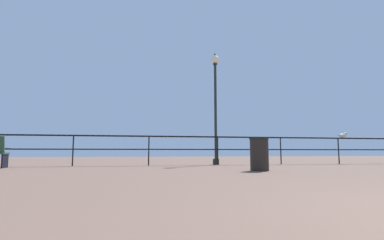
% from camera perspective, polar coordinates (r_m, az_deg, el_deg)
% --- Properties ---
extents(pier_railing, '(19.99, 0.05, 1.04)m').
position_cam_1_polar(pier_railing, '(10.67, 5.07, -4.62)').
color(pier_railing, black).
rests_on(pier_railing, ground_plane).
extents(lamppost_center, '(0.31, 0.31, 4.26)m').
position_cam_1_polar(lamppost_center, '(11.05, 4.63, 4.65)').
color(lamppost_center, black).
rests_on(lamppost_center, ground_plane).
extents(seagull_on_rail, '(0.46, 0.18, 0.22)m').
position_cam_1_polar(seagull_on_rail, '(13.13, 27.57, -2.67)').
color(seagull_on_rail, silver).
rests_on(seagull_on_rail, pier_railing).
extents(trash_bin, '(0.47, 0.47, 0.82)m').
position_cam_1_polar(trash_bin, '(7.41, 13.10, -6.56)').
color(trash_bin, black).
rests_on(trash_bin, ground_plane).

